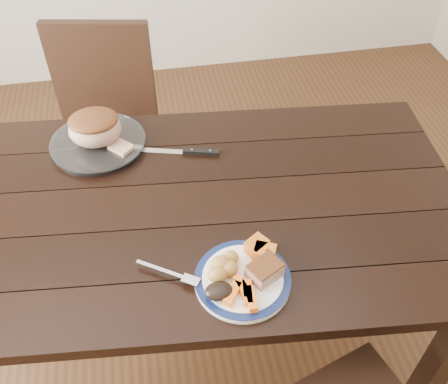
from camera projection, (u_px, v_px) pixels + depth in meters
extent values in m
plane|color=#472B16|center=(204.00, 331.00, 2.01)|extent=(4.00, 4.00, 0.00)
cube|color=black|center=(197.00, 207.00, 1.49)|extent=(1.68, 1.05, 0.04)
cube|color=black|center=(14.00, 215.00, 1.97)|extent=(0.07, 0.07, 0.71)
cube|color=black|center=(439.00, 362.00, 1.54)|extent=(0.07, 0.07, 0.71)
cube|color=black|center=(370.00, 193.00, 2.06)|extent=(0.07, 0.07, 0.71)
cube|color=black|center=(104.00, 152.00, 2.10)|extent=(0.49, 0.49, 0.04)
cube|color=black|center=(102.00, 74.00, 2.06)|extent=(0.42, 0.12, 0.46)
cube|color=black|center=(157.00, 165.00, 2.39)|extent=(0.04, 0.04, 0.43)
cube|color=black|center=(148.00, 221.00, 2.14)|extent=(0.04, 0.04, 0.43)
cube|color=black|center=(82.00, 164.00, 2.39)|extent=(0.04, 0.04, 0.43)
cube|color=black|center=(64.00, 221.00, 2.14)|extent=(0.04, 0.04, 0.43)
cylinder|color=white|center=(243.00, 280.00, 1.27)|extent=(0.25, 0.25, 0.02)
torus|color=#0D1945|center=(243.00, 278.00, 1.27)|extent=(0.25, 0.25, 0.02)
cylinder|color=white|center=(99.00, 144.00, 1.66)|extent=(0.30, 0.30, 0.02)
cube|color=tan|center=(265.00, 271.00, 1.26)|extent=(0.10, 0.10, 0.04)
ellipsoid|color=gold|center=(229.00, 268.00, 1.26)|extent=(0.05, 0.04, 0.04)
ellipsoid|color=gold|center=(230.00, 258.00, 1.28)|extent=(0.05, 0.04, 0.04)
ellipsoid|color=gold|center=(221.00, 264.00, 1.27)|extent=(0.05, 0.05, 0.05)
ellipsoid|color=gold|center=(217.00, 274.00, 1.25)|extent=(0.05, 0.04, 0.04)
cube|color=orange|center=(232.00, 294.00, 1.22)|extent=(0.06, 0.07, 0.02)
cube|color=orange|center=(247.00, 293.00, 1.22)|extent=(0.03, 0.07, 0.02)
cube|color=orange|center=(242.00, 287.00, 1.23)|extent=(0.04, 0.07, 0.02)
cube|color=orange|center=(251.00, 299.00, 1.21)|extent=(0.02, 0.07, 0.02)
cube|color=orange|center=(257.00, 246.00, 1.31)|extent=(0.07, 0.07, 0.04)
cube|color=orange|center=(265.00, 253.00, 1.30)|extent=(0.07, 0.06, 0.04)
ellipsoid|color=black|center=(219.00, 291.00, 1.22)|extent=(0.07, 0.05, 0.03)
cube|color=silver|center=(161.00, 270.00, 1.28)|extent=(0.12, 0.08, 0.00)
cube|color=silver|center=(191.00, 280.00, 1.26)|extent=(0.05, 0.05, 0.00)
ellipsoid|color=tan|center=(95.00, 129.00, 1.61)|extent=(0.17, 0.15, 0.11)
cube|color=tan|center=(121.00, 148.00, 1.62)|extent=(0.09, 0.09, 0.02)
cube|color=silver|center=(153.00, 151.00, 1.64)|extent=(0.20, 0.07, 0.00)
cube|color=black|center=(201.00, 152.00, 1.63)|extent=(0.12, 0.05, 0.01)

